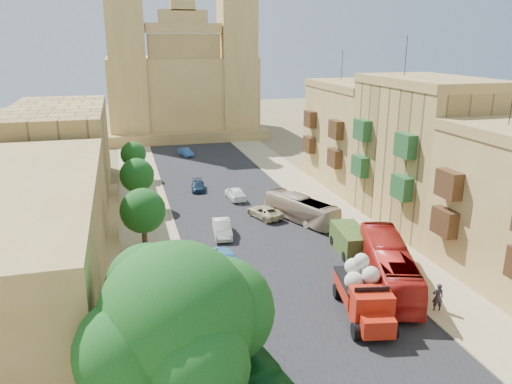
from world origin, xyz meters
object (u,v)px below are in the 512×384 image
street_tree_c (137,175)px  car_white_b (235,193)px  bus_green_north (240,370)px  car_cream (264,212)px  car_blue_b (186,152)px  bus_cream_east (301,209)px  pedestrian_c (408,264)px  church (181,83)px  car_blue_a (227,259)px  ficus_tree (178,324)px  street_tree_b (143,211)px  street_tree_d (133,154)px  bus_red_east (388,265)px  olive_pickup (350,241)px  red_truck (364,292)px  car_white_a (222,228)px  pedestrian_a (438,297)px  car_dkblue (198,186)px  street_tree_a (154,278)px

street_tree_c → car_white_b: street_tree_c is taller
bus_green_north → car_cream: bus_green_north is taller
street_tree_c → bus_green_north: street_tree_c is taller
car_cream → car_blue_b: (-3.92, 29.89, -0.02)m
street_tree_c → bus_cream_east: size_ratio=0.61×
car_white_b → pedestrian_c: pedestrian_c is taller
church → bus_green_north: 73.95m
church → car_blue_a: (-3.99, -58.78, -8.85)m
ficus_tree → street_tree_b: ficus_tree is taller
street_tree_d → car_cream: (11.94, -18.03, -2.66)m
church → bus_red_east: 65.59m
olive_pickup → car_blue_b: (-8.48, 39.86, -0.41)m
street_tree_d → red_truck: size_ratio=0.70×
church → car_blue_b: size_ratio=10.23×
car_blue_b → bus_red_east: bearing=-95.3°
street_tree_b → car_white_a: street_tree_b is taller
car_white_a → pedestrian_c: bearing=-36.6°
car_white_b → street_tree_d: bearing=-49.8°
car_blue_b → car_blue_a: bearing=-108.6°
car_blue_a → car_cream: (5.93, 10.14, -0.06)m
bus_green_north → pedestrian_a: bearing=5.4°
red_truck → bus_cream_east: red_truck is taller
street_tree_c → olive_pickup: street_tree_c is taller
red_truck → car_dkblue: (-5.88, 30.68, -1.18)m
bus_green_north → car_blue_b: 54.65m
olive_pickup → pedestrian_c: olive_pickup is taller
street_tree_b → bus_cream_east: (15.13, 4.08, -2.55)m
street_tree_b → car_blue_a: bearing=-34.7°
bus_red_east → church: bearing=-65.2°
street_tree_a → red_truck: 13.13m
olive_pickup → car_dkblue: bearing=114.1°
red_truck → car_white_b: red_truck is taller
pedestrian_a → car_blue_b: bearing=-61.5°
street_tree_c → pedestrian_c: bearing=-47.6°
car_blue_b → pedestrian_c: size_ratio=2.37×
bus_red_east → car_white_a: (-9.58, 12.48, -0.86)m
street_tree_b → car_cream: size_ratio=1.29×
car_white_b → car_blue_a: bearing=72.5°
street_tree_b → pedestrian_c: bearing=-24.8°
bus_cream_east → pedestrian_c: bearing=84.0°
street_tree_b → street_tree_c: street_tree_b is taller
street_tree_c → red_truck: bearing=-63.2°
olive_pickup → pedestrian_c: bearing=-62.4°
church → olive_pickup: bearing=-83.7°
street_tree_b → car_white_a: 7.92m
bus_red_east → car_blue_a: bus_red_east is taller
street_tree_a → car_blue_a: street_tree_a is taller
street_tree_b → bus_cream_east: bearing=15.1°
car_white_b → bus_cream_east: bearing=116.0°
car_cream → red_truck: bearing=73.9°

